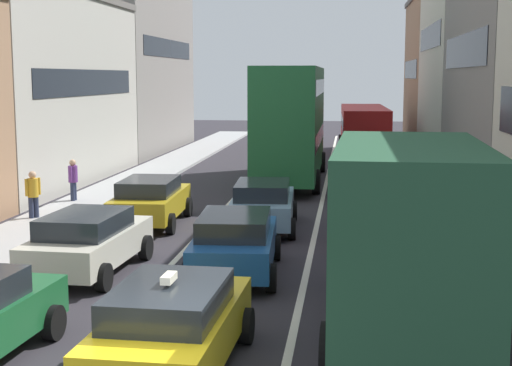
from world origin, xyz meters
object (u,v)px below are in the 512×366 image
sedan_left_lane_third (150,200)px  pedestrian_mid_sidewalk (33,193)px  wagon_left_lane_second (88,241)px  bus_far_queue_secondary (364,127)px  hatchback_centre_lane_third (263,204)px  sedan_right_lane_behind_truck (380,220)px  taxi_centre_lane_front (172,325)px  sedan_centre_lane_second (235,242)px  pedestrian_far_sidewalk (73,179)px  bus_mid_queue_primary (291,119)px  removalist_box_truck (406,229)px

sedan_left_lane_third → pedestrian_mid_sidewalk: bearing=88.4°
wagon_left_lane_second → bus_far_queue_secondary: size_ratio=0.42×
hatchback_centre_lane_third → sedan_right_lane_behind_truck: same height
sedan_left_lane_third → bus_far_queue_secondary: size_ratio=0.41×
taxi_centre_lane_front → wagon_left_lane_second: taxi_centre_lane_front is taller
bus_far_queue_secondary → pedestrian_mid_sidewalk: (-10.92, -21.39, -0.81)m
sedan_centre_lane_second → wagon_left_lane_second: bearing=91.5°
taxi_centre_lane_front → pedestrian_far_sidewalk: 16.77m
sedan_centre_lane_second → sedan_left_lane_third: (-3.57, 5.67, 0.00)m
sedan_centre_lane_second → pedestrian_mid_sidewalk: pedestrian_mid_sidewalk is taller
wagon_left_lane_second → bus_far_queue_secondary: (6.97, 27.33, 0.96)m
wagon_left_lane_second → sedan_left_lane_third: 5.97m
taxi_centre_lane_front → sedan_left_lane_third: taxi_centre_lane_front is taller
sedan_centre_lane_second → pedestrian_mid_sidewalk: size_ratio=2.65×
sedan_centre_lane_second → bus_mid_queue_primary: 15.85m
wagon_left_lane_second → bus_mid_queue_primary: bus_mid_queue_primary is taller
sedan_left_lane_third → bus_mid_queue_primary: (3.68, 10.05, 2.03)m
removalist_box_truck → sedan_left_lane_third: size_ratio=1.78×
sedan_centre_lane_second → hatchback_centre_lane_third: bearing=-3.9°
pedestrian_far_sidewalk → hatchback_centre_lane_third: bearing=154.4°
hatchback_centre_lane_third → sedan_left_lane_third: size_ratio=1.01×
sedan_right_lane_behind_truck → bus_far_queue_secondary: size_ratio=0.42×
sedan_centre_lane_second → pedestrian_far_sidewalk: size_ratio=2.65×
bus_mid_queue_primary → pedestrian_mid_sidewalk: size_ratio=6.33×
taxi_centre_lane_front → pedestrian_far_sidewalk: size_ratio=2.62×
removalist_box_truck → hatchback_centre_lane_third: size_ratio=1.77×
removalist_box_truck → bus_mid_queue_primary: bus_mid_queue_primary is taller
removalist_box_truck → sedan_left_lane_third: bearing=39.1°
bus_mid_queue_primary → removalist_box_truck: bearing=-169.9°
wagon_left_lane_second → sedan_right_lane_behind_truck: (6.99, 3.44, 0.00)m
wagon_left_lane_second → pedestrian_far_sidewalk: (-3.91, 9.37, 0.15)m
bus_mid_queue_primary → pedestrian_far_sidewalk: bearing=131.4°
sedan_right_lane_behind_truck → pedestrian_far_sidewalk: (-10.90, 5.92, 0.15)m
bus_far_queue_secondary → pedestrian_far_sidewalk: 21.01m
removalist_box_truck → bus_mid_queue_primary: 19.87m
removalist_box_truck → taxi_centre_lane_front: bearing=122.3°
sedan_left_lane_third → sedan_right_lane_behind_truck: bearing=-111.8°
hatchback_centre_lane_third → pedestrian_mid_sidewalk: (-7.48, 0.26, 0.15)m
sedan_left_lane_third → pedestrian_mid_sidewalk: pedestrian_mid_sidewalk is taller
hatchback_centre_lane_third → bus_mid_queue_primary: bearing=-3.5°
sedan_centre_lane_second → bus_mid_queue_primary: size_ratio=0.42×
bus_far_queue_secondary → bus_mid_queue_primary: bearing=162.1°
hatchback_centre_lane_third → pedestrian_far_sidewalk: bearing=60.4°
bus_mid_queue_primary → pedestrian_far_sidewalk: bus_mid_queue_primary is taller
sedan_centre_lane_second → wagon_left_lane_second: size_ratio=1.00×
wagon_left_lane_second → bus_mid_queue_primary: (3.60, 16.02, 2.03)m
taxi_centre_lane_front → pedestrian_mid_sidewalk: 13.78m
removalist_box_truck → sedan_left_lane_third: removalist_box_truck is taller
sedan_left_lane_third → pedestrian_far_sidewalk: bearing=46.2°
hatchback_centre_lane_third → sedan_right_lane_behind_truck: (3.46, -2.23, 0.00)m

